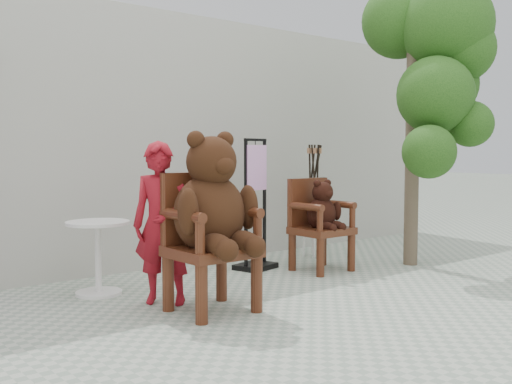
% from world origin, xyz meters
% --- Properties ---
extents(ground_plane, '(60.00, 60.00, 0.00)m').
position_xyz_m(ground_plane, '(0.00, 0.00, 0.00)').
color(ground_plane, '#A0A897').
rests_on(ground_plane, ground).
extents(back_wall, '(9.00, 1.00, 3.00)m').
position_xyz_m(back_wall, '(0.00, 3.10, 1.50)').
color(back_wall, '#ACABA1').
rests_on(back_wall, ground).
extents(chair_big, '(0.76, 0.81, 1.54)m').
position_xyz_m(chair_big, '(-1.10, 0.65, 0.86)').
color(chair_big, '#3F1B0D').
rests_on(chair_big, ground).
extents(chair_small, '(0.60, 0.56, 1.06)m').
position_xyz_m(chair_small, '(0.88, 1.32, 0.63)').
color(chair_small, '#3F1B0D').
rests_on(chair_small, ground).
extents(person, '(0.62, 0.62, 1.45)m').
position_xyz_m(person, '(-1.35, 1.03, 0.73)').
color(person, maroon).
rests_on(person, ground).
extents(cafe_table, '(0.60, 0.60, 0.70)m').
position_xyz_m(cafe_table, '(-1.59, 1.83, 0.44)').
color(cafe_table, white).
rests_on(cafe_table, ground).
extents(display_stand, '(0.52, 0.45, 1.51)m').
position_xyz_m(display_stand, '(0.36, 1.84, 0.58)').
color(display_stand, black).
rests_on(display_stand, ground).
extents(stool_bucket, '(0.32, 0.32, 1.46)m').
position_xyz_m(stool_bucket, '(1.46, 2.00, 0.64)').
color(stool_bucket, white).
rests_on(stool_bucket, ground).
extents(tree, '(1.61, 1.61, 3.40)m').
position_xyz_m(tree, '(2.20, 0.64, 2.51)').
color(tree, '#46382A').
rests_on(tree, ground).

